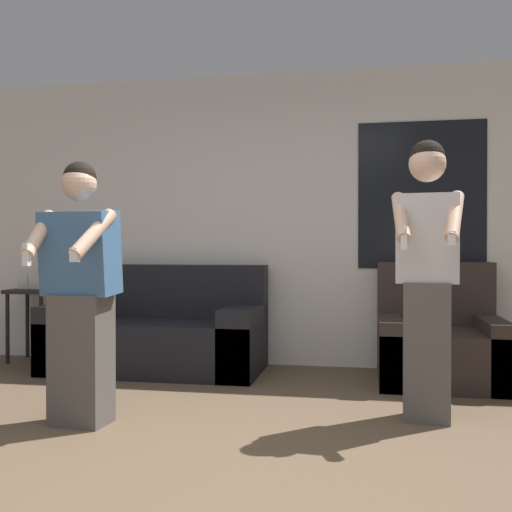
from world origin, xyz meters
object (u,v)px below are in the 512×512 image
at_px(couch, 157,334).
at_px(armchair, 439,344).
at_px(side_table, 34,302).
at_px(person_left, 80,293).
at_px(person_right, 427,275).

bearing_deg(couch, armchair, -0.72).
xyz_separation_m(armchair, side_table, (-3.71, 0.23, 0.27)).
xyz_separation_m(couch, armchair, (2.40, -0.03, -0.01)).
distance_m(armchair, person_left, 2.85).
distance_m(side_table, person_right, 3.78).
bearing_deg(person_left, armchair, 35.36).
height_order(side_table, person_left, person_left).
xyz_separation_m(person_left, person_right, (2.09, 0.47, 0.11)).
xyz_separation_m(armchair, person_left, (-2.29, -1.63, 0.50)).
xyz_separation_m(side_table, person_right, (3.50, -1.38, 0.34)).
bearing_deg(armchair, couch, 179.28).
bearing_deg(side_table, person_left, -52.57).
bearing_deg(side_table, person_right, -21.50).
bearing_deg(armchair, person_right, -100.02).
bearing_deg(person_left, person_right, 12.70).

